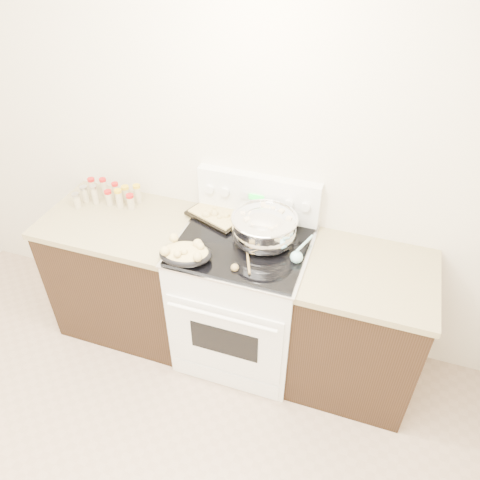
% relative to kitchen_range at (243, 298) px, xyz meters
% --- Properties ---
extents(counter_left, '(0.93, 0.67, 0.92)m').
position_rel_kitchen_range_xyz_m(counter_left, '(-0.83, 0.01, -0.03)').
color(counter_left, black).
rests_on(counter_left, ground).
extents(counter_right, '(0.73, 0.67, 0.92)m').
position_rel_kitchen_range_xyz_m(counter_right, '(0.73, 0.01, -0.03)').
color(counter_right, black).
rests_on(counter_right, ground).
extents(kitchen_range, '(0.78, 0.73, 1.22)m').
position_rel_kitchen_range_xyz_m(kitchen_range, '(0.00, 0.00, 0.00)').
color(kitchen_range, white).
rests_on(kitchen_range, ground).
extents(mixing_bowl, '(0.47, 0.47, 0.22)m').
position_rel_kitchen_range_xyz_m(mixing_bowl, '(0.11, 0.05, 0.54)').
color(mixing_bowl, silver).
rests_on(mixing_bowl, kitchen_range).
extents(roasting_pan, '(0.33, 0.26, 0.11)m').
position_rel_kitchen_range_xyz_m(roasting_pan, '(-0.25, -0.25, 0.50)').
color(roasting_pan, black).
rests_on(roasting_pan, kitchen_range).
extents(baking_sheet, '(0.42, 0.36, 0.06)m').
position_rel_kitchen_range_xyz_m(baking_sheet, '(-0.23, 0.19, 0.47)').
color(baking_sheet, black).
rests_on(baking_sheet, kitchen_range).
extents(wooden_spoon, '(0.12, 0.24, 0.04)m').
position_rel_kitchen_range_xyz_m(wooden_spoon, '(0.05, -0.20, 0.46)').
color(wooden_spoon, '#9A7D46').
rests_on(wooden_spoon, kitchen_range).
extents(blue_ladle, '(0.09, 0.26, 0.09)m').
position_rel_kitchen_range_xyz_m(blue_ladle, '(0.33, -0.05, 0.48)').
color(blue_ladle, '#9CE0E9').
rests_on(blue_ladle, kitchen_range).
extents(spice_jars, '(0.39, 0.23, 0.13)m').
position_rel_kitchen_range_xyz_m(spice_jars, '(-0.97, 0.15, 0.49)').
color(spice_jars, '#BFB28C').
rests_on(spice_jars, counter_left).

